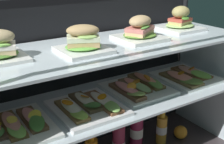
# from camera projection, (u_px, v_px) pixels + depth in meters

# --- Properties ---
(case_frame) EXTENTS (1.38, 0.49, 0.91)m
(case_frame) POSITION_uv_depth(u_px,v_px,m) (94.00, 70.00, 1.48)
(case_frame) COLOR black
(case_frame) RESTS_ON ground
(riser_lower_tier) EXTENTS (1.32, 0.43, 0.36)m
(riser_lower_tier) POSITION_uv_depth(u_px,v_px,m) (112.00, 133.00, 1.45)
(riser_lower_tier) COLOR silver
(riser_lower_tier) RESTS_ON case_base_deck
(shelf_lower_glass) EXTENTS (1.33, 0.45, 0.01)m
(shelf_lower_glass) POSITION_uv_depth(u_px,v_px,m) (112.00, 99.00, 1.38)
(shelf_lower_glass) COLOR silver
(shelf_lower_glass) RESTS_ON riser_lower_tier
(riser_upper_tier) EXTENTS (1.32, 0.43, 0.25)m
(riser_upper_tier) POSITION_uv_depth(u_px,v_px,m) (112.00, 73.00, 1.34)
(riser_upper_tier) COLOR silver
(riser_upper_tier) RESTS_ON shelf_lower_glass
(shelf_upper_glass) EXTENTS (1.33, 0.45, 0.01)m
(shelf_upper_glass) POSITION_uv_depth(u_px,v_px,m) (112.00, 45.00, 1.29)
(shelf_upper_glass) COLOR silver
(shelf_upper_glass) RESTS_ON riser_upper_tier
(plated_roll_sandwich_far_left) EXTENTS (0.19, 0.19, 0.11)m
(plated_roll_sandwich_far_left) POSITION_uv_depth(u_px,v_px,m) (83.00, 42.00, 1.17)
(plated_roll_sandwich_far_left) COLOR white
(plated_roll_sandwich_far_left) RESTS_ON shelf_upper_glass
(plated_roll_sandwich_near_right_corner) EXTENTS (0.20, 0.20, 0.11)m
(plated_roll_sandwich_near_right_corner) POSITION_uv_depth(u_px,v_px,m) (140.00, 31.00, 1.35)
(plated_roll_sandwich_near_right_corner) COLOR white
(plated_roll_sandwich_near_right_corner) RESTS_ON shelf_upper_glass
(plated_roll_sandwich_far_right) EXTENTS (0.20, 0.20, 0.12)m
(plated_roll_sandwich_far_right) POSITION_uv_depth(u_px,v_px,m) (180.00, 22.00, 1.55)
(plated_roll_sandwich_far_right) COLOR white
(plated_roll_sandwich_far_right) RESTS_ON shelf_upper_glass
(open_sandwich_tray_far_right) EXTENTS (0.28, 0.30, 0.06)m
(open_sandwich_tray_far_right) POSITION_uv_depth(u_px,v_px,m) (14.00, 126.00, 1.11)
(open_sandwich_tray_far_right) COLOR white
(open_sandwich_tray_far_right) RESTS_ON shelf_lower_glass
(open_sandwich_tray_left_of_center) EXTENTS (0.28, 0.30, 0.06)m
(open_sandwich_tray_left_of_center) POSITION_uv_depth(u_px,v_px,m) (88.00, 106.00, 1.26)
(open_sandwich_tray_left_of_center) COLOR white
(open_sandwich_tray_left_of_center) RESTS_ON shelf_lower_glass
(open_sandwich_tray_right_of_center) EXTENTS (0.28, 0.30, 0.07)m
(open_sandwich_tray_right_of_center) POSITION_uv_depth(u_px,v_px,m) (138.00, 87.00, 1.45)
(open_sandwich_tray_right_of_center) COLOR white
(open_sandwich_tray_right_of_center) RESTS_ON shelf_lower_glass
(open_sandwich_tray_mid_right) EXTENTS (0.28, 0.32, 0.06)m
(open_sandwich_tray_mid_right) POSITION_uv_depth(u_px,v_px,m) (187.00, 76.00, 1.59)
(open_sandwich_tray_mid_right) COLOR white
(open_sandwich_tray_mid_right) RESTS_ON shelf_lower_glass
(juice_bottle_front_right_end) EXTENTS (0.06, 0.06, 0.24)m
(juice_bottle_front_right_end) POSITION_uv_depth(u_px,v_px,m) (119.00, 143.00, 1.51)
(juice_bottle_front_right_end) COLOR #942843
(juice_bottle_front_right_end) RESTS_ON case_base_deck
(juice_bottle_front_second) EXTENTS (0.07, 0.07, 0.24)m
(juice_bottle_front_second) POSITION_uv_depth(u_px,v_px,m) (137.00, 132.00, 1.61)
(juice_bottle_front_second) COLOR #982246
(juice_bottle_front_second) RESTS_ON case_base_deck
(juice_bottle_near_post) EXTENTS (0.06, 0.06, 0.22)m
(juice_bottle_near_post) POSITION_uv_depth(u_px,v_px,m) (162.00, 128.00, 1.66)
(juice_bottle_near_post) COLOR gold
(juice_bottle_near_post) RESTS_ON case_base_deck
(orange_fruit_beside_bottles) EXTENTS (0.08, 0.08, 0.08)m
(orange_fruit_beside_bottles) POSITION_uv_depth(u_px,v_px,m) (181.00, 132.00, 1.72)
(orange_fruit_beside_bottles) COLOR orange
(orange_fruit_beside_bottles) RESTS_ON case_base_deck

